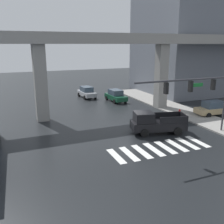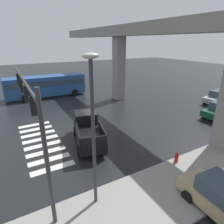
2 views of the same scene
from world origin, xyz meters
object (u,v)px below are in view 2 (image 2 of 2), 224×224
sedan_dark_green (221,110)px  pickup_truck (88,130)px  sedan_silver (218,97)px  city_bus (46,85)px  fire_hydrant (176,158)px  street_lamp_near_corner (93,119)px  traffic_signal_mast (29,102)px

sedan_dark_green → pickup_truck: bearing=-98.3°
sedan_dark_green → sedan_silver: size_ratio=0.99×
city_bus → fire_hydrant: bearing=10.7°
city_bus → street_lamp_near_corner: 21.52m
sedan_dark_green → traffic_signal_mast: traffic_signal_mast is taller
sedan_silver → fire_hydrant: size_ratio=5.19×
traffic_signal_mast → fire_hydrant: size_ratio=12.81×
street_lamp_near_corner → sedan_silver: bearing=109.2°
street_lamp_near_corner → city_bus: bearing=174.5°
street_lamp_near_corner → pickup_truck: bearing=160.7°
pickup_truck → street_lamp_near_corner: (6.11, -2.13, 3.57)m
city_bus → fire_hydrant: (20.83, 3.94, -1.29)m
sedan_silver → traffic_signal_mast: size_ratio=0.41×
pickup_truck → fire_hydrant: 6.91m
pickup_truck → city_bus: (-15.12, -0.10, 0.73)m
sedan_dark_green → fire_hydrant: size_ratio=5.16×
sedan_dark_green → traffic_signal_mast: size_ratio=0.40×
pickup_truck → traffic_signal_mast: bearing=-57.8°
city_bus → street_lamp_near_corner: (21.23, -2.04, 2.83)m
sedan_silver → street_lamp_near_corner: 22.09m
street_lamp_near_corner → fire_hydrant: bearing=93.8°
sedan_silver → street_lamp_near_corner: bearing=-70.8°
city_bus → traffic_signal_mast: bearing=-13.0°
pickup_truck → street_lamp_near_corner: street_lamp_near_corner is taller
street_lamp_near_corner → fire_hydrant: 7.27m
sedan_silver → traffic_signal_mast: bearing=-80.8°
sedan_silver → street_lamp_near_corner: street_lamp_near_corner is taller
city_bus → pickup_truck: bearing=0.4°
fire_hydrant → street_lamp_near_corner: bearing=-86.2°
sedan_silver → city_bus: bearing=-127.2°
pickup_truck → city_bus: 15.14m
sedan_silver → traffic_signal_mast: 23.23m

